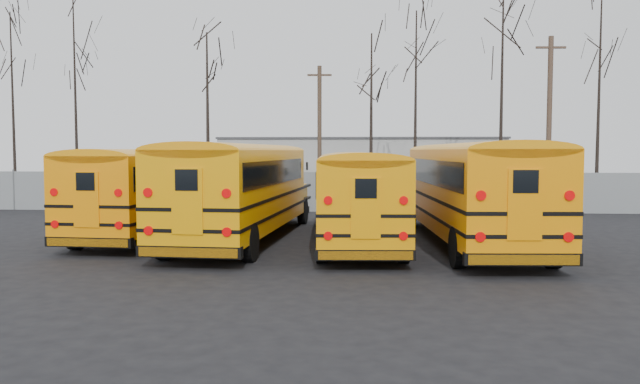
# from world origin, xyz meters

# --- Properties ---
(ground) EXTENTS (120.00, 120.00, 0.00)m
(ground) POSITION_xyz_m (0.00, 0.00, 0.00)
(ground) COLOR black
(ground) RESTS_ON ground
(fence) EXTENTS (40.00, 0.04, 2.00)m
(fence) POSITION_xyz_m (0.00, 12.00, 1.00)
(fence) COLOR gray
(fence) RESTS_ON ground
(distant_building) EXTENTS (22.00, 8.00, 4.00)m
(distant_building) POSITION_xyz_m (2.00, 32.00, 2.00)
(distant_building) COLOR #B8B8B3
(distant_building) RESTS_ON ground
(bus_a) EXTENTS (3.45, 11.48, 3.17)m
(bus_a) POSITION_xyz_m (-5.27, 2.86, 1.86)
(bus_a) COLOR black
(bus_a) RESTS_ON ground
(bus_b) EXTENTS (3.53, 12.15, 3.36)m
(bus_b) POSITION_xyz_m (-1.92, 1.49, 1.97)
(bus_b) COLOR black
(bus_b) RESTS_ON ground
(bus_c) EXTENTS (3.14, 11.09, 3.07)m
(bus_c) POSITION_xyz_m (1.96, 1.14, 1.80)
(bus_c) COLOR black
(bus_c) RESTS_ON ground
(bus_d) EXTENTS (3.46, 12.21, 3.38)m
(bus_d) POSITION_xyz_m (5.65, 1.00, 1.98)
(bus_d) COLOR black
(bus_d) RESTS_ON ground
(utility_pole_left) EXTENTS (1.43, 0.25, 8.03)m
(utility_pole_left) POSITION_xyz_m (-0.40, 17.51, 4.13)
(utility_pole_left) COLOR #473528
(utility_pole_left) RESTS_ON ground
(utility_pole_right) EXTENTS (1.71, 0.30, 9.60)m
(utility_pole_right) POSITION_xyz_m (12.85, 17.64, 4.93)
(utility_pole_right) COLOR #4D392C
(utility_pole_right) RESTS_ON ground
(tree_0) EXTENTS (0.26, 0.26, 11.34)m
(tree_0) POSITION_xyz_m (-18.85, 17.10, 5.67)
(tree_0) COLOR black
(tree_0) RESTS_ON ground
(tree_1) EXTENTS (0.26, 0.26, 11.82)m
(tree_1) POSITION_xyz_m (-14.61, 16.34, 5.91)
(tree_1) COLOR black
(tree_1) RESTS_ON ground
(tree_2) EXTENTS (0.26, 0.26, 9.53)m
(tree_2) POSITION_xyz_m (-6.39, 14.78, 4.77)
(tree_2) COLOR black
(tree_2) RESTS_ON ground
(tree_3) EXTENTS (0.26, 0.26, 9.66)m
(tree_3) POSITION_xyz_m (2.62, 16.39, 4.83)
(tree_3) COLOR black
(tree_3) RESTS_ON ground
(tree_4) EXTENTS (0.26, 0.26, 11.10)m
(tree_4) POSITION_xyz_m (5.19, 17.42, 5.55)
(tree_4) COLOR black
(tree_4) RESTS_ON ground
(tree_5) EXTENTS (0.26, 0.26, 12.24)m
(tree_5) POSITION_xyz_m (10.12, 17.58, 6.12)
(tree_5) COLOR black
(tree_5) RESTS_ON ground
(tree_6) EXTENTS (0.26, 0.26, 11.63)m
(tree_6) POSITION_xyz_m (15.12, 16.32, 5.81)
(tree_6) COLOR black
(tree_6) RESTS_ON ground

